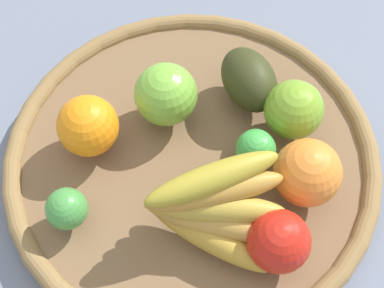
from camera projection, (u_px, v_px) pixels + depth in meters
ground_plane at (192, 167)px, 0.74m from camera, size 2.40×2.40×0.00m
basket at (192, 160)px, 0.72m from camera, size 0.47×0.47×0.04m
apple_0 at (294, 110)px, 0.69m from camera, size 0.10×0.10×0.07m
apple_2 at (166, 94)px, 0.70m from camera, size 0.09×0.09×0.08m
orange_0 at (88, 126)px, 0.68m from camera, size 0.10×0.10×0.07m
banana_bunch at (213, 207)px, 0.62m from camera, size 0.16×0.14×0.09m
avocado at (249, 80)px, 0.72m from camera, size 0.09×0.11×0.06m
orange_1 at (307, 173)px, 0.65m from camera, size 0.11×0.11×0.08m
lime_0 at (67, 209)px, 0.64m from camera, size 0.06×0.06×0.05m
apple_1 at (279, 241)px, 0.61m from camera, size 0.10×0.10×0.07m
lime_1 at (256, 149)px, 0.68m from camera, size 0.07×0.07×0.05m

